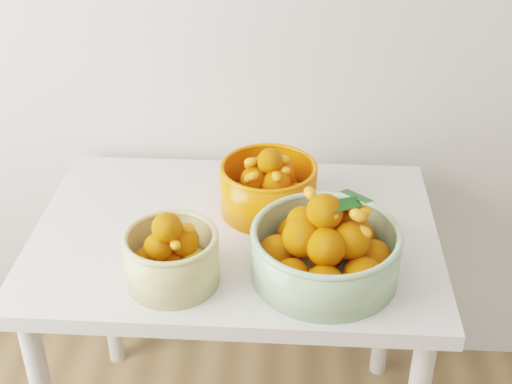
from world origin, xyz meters
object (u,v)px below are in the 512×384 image
table (236,261)px  bowl_orange (269,187)px  bowl_cream (172,256)px  bowl_green (326,249)px

table → bowl_orange: bowl_orange is taller
table → bowl_cream: (-0.12, -0.21, 0.16)m
bowl_cream → table: bearing=59.6°
bowl_cream → bowl_orange: bowl_cream is taller
bowl_orange → table: bearing=-128.8°
bowl_cream → bowl_orange: (0.20, 0.30, 0.00)m
table → bowl_orange: (0.08, 0.10, 0.17)m
bowl_green → bowl_orange: (-0.14, 0.26, -0.00)m
table → bowl_cream: bearing=-120.4°
bowl_cream → bowl_green: 0.34m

